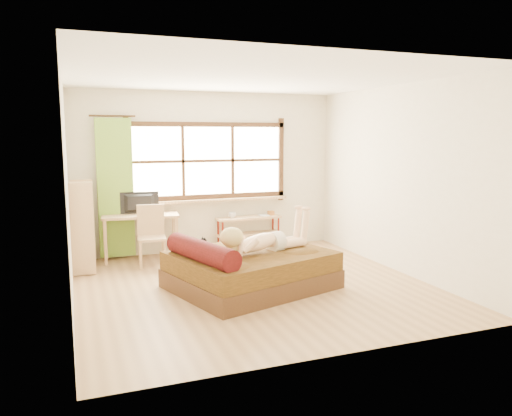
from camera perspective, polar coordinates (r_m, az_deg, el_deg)
name	(u,v)px	position (r m, az deg, el deg)	size (l,w,h in m)	color
floor	(254,286)	(6.71, -0.29, -8.88)	(4.50, 4.50, 0.00)	#9E754C
ceiling	(253,77)	(6.44, -0.31, 14.70)	(4.50, 4.50, 0.00)	white
wall_back	(208,173)	(8.58, -5.50, 4.06)	(4.50, 4.50, 0.00)	silver
wall_front	(342,209)	(4.41, 9.85, -0.10)	(4.50, 4.50, 0.00)	silver
wall_left	(67,192)	(6.05, -20.75, 1.75)	(4.50, 4.50, 0.00)	silver
wall_right	(399,179)	(7.51, 16.05, 3.16)	(4.50, 4.50, 0.00)	silver
window	(208,163)	(8.54, -5.47, 5.11)	(2.80, 0.16, 1.46)	#FFEDBF
curtain	(115,188)	(8.21, -15.77, 2.19)	(0.55, 0.10, 2.20)	#528825
bed	(248,269)	(6.54, -0.89, -6.96)	(2.28, 2.02, 0.73)	#351A10
woman	(263,230)	(6.46, 0.84, -2.55)	(1.34, 0.38, 0.57)	beige
kitten	(195,246)	(6.38, -6.98, -4.33)	(0.29, 0.11, 0.23)	black
desk	(141,220)	(8.14, -13.05, -1.39)	(1.23, 0.66, 0.74)	tan
monitor	(140,203)	(8.15, -13.16, 0.55)	(0.60, 0.08, 0.35)	black
chair	(151,232)	(7.82, -11.88, -2.68)	(0.45, 0.45, 0.92)	tan
pipe_shelf	(249,225)	(8.73, -0.77, -1.98)	(1.16, 0.35, 0.65)	tan
cup	(232,215)	(8.59, -2.72, -0.80)	(0.12, 0.12, 0.10)	gray
book	(259,216)	(8.76, 0.39, -0.87)	(0.16, 0.22, 0.02)	gray
bookshelf	(83,226)	(7.69, -19.21, -1.98)	(0.35, 0.59, 1.32)	tan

